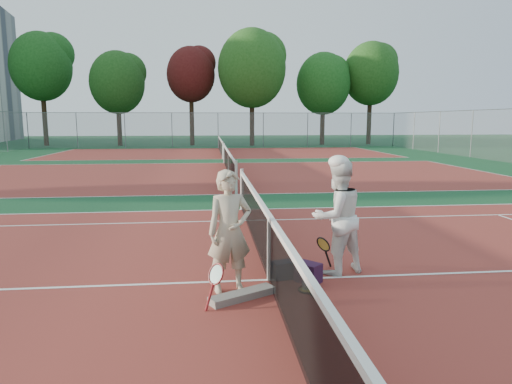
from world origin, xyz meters
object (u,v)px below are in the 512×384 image
Objects in this scene: racket_red at (216,286)px; racket_spare at (306,290)px; player_a at (230,231)px; racket_black_held at (323,254)px; sports_bag_purple at (308,272)px; net_main at (269,247)px; sports_bag_navy at (284,270)px; water_bottle at (305,280)px; player_b at (337,217)px.

racket_red is 0.93× the size of racket_spare.
player_a reaches higher than racket_red.
racket_black_held reaches higher than sports_bag_purple.
racket_red is at bearing -150.80° from sports_bag_purple.
net_main reaches higher than sports_bag_purple.
sports_bag_navy is (1.04, 0.96, -0.15)m from racket_red.
sports_bag_navy is 1.11× the size of water_bottle.
racket_spare is 1.80× the size of sports_bag_navy.
racket_spare is 1.67× the size of sports_bag_purple.
racket_red is 1.68× the size of sports_bag_navy.
player_b reaches higher than racket_spare.
racket_red is at bearing -122.70° from player_a.
water_bottle is (-0.64, -0.71, -0.75)m from player_b.
water_bottle is at bearing 20.72° from racket_black_held.
racket_spare is at bearing -27.08° from racket_red.
racket_spare is at bearing -46.19° from net_main.
player_a is 3.06× the size of racket_red.
sports_bag_navy is at bearing -15.53° from racket_black_held.
racket_black_held is 1.81× the size of water_bottle.
player_b is at bearing 101.37° from racket_black_held.
player_a reaches higher than water_bottle.
racket_red reaches higher than sports_bag_purple.
player_b is at bearing -49.59° from racket_spare.
sports_bag_purple reaches higher than racket_spare.
racket_black_held reaches higher than racket_spare.
water_bottle reaches higher than sports_bag_purple.
player_b reaches higher than water_bottle.
player_b is 1.31m from racket_spare.
net_main is at bearing 34.83° from racket_spare.
water_bottle is (-0.11, -0.33, 0.00)m from sports_bag_purple.
player_b is 5.97× the size of water_bottle.
player_b is at bearing -14.01° from racket_red.
sports_bag_navy is (-0.23, 0.55, 0.12)m from racket_spare.
player_a is 0.96× the size of player_b.
player_a is 1.28m from water_bottle.
net_main is 19.58× the size of racket_red.
player_b reaches higher than net_main.
player_b is 2.30m from racket_red.
racket_red is 1.43m from sports_bag_navy.
player_b is 0.66m from racket_black_held.
racket_black_held is 1.51× the size of sports_bag_purple.
sports_bag_purple is (0.10, 0.35, 0.13)m from racket_spare.
racket_black_held is at bearing 13.82° from player_a.
racket_spare is at bearing -18.90° from player_a.
racket_spare is (0.47, -0.49, -0.49)m from net_main.
player_b reaches higher than racket_black_held.
player_b is at bearing 7.46° from player_a.
net_main is at bearing -165.67° from sports_bag_navy.
racket_red reaches higher than racket_black_held.
water_bottle reaches higher than sports_bag_navy.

